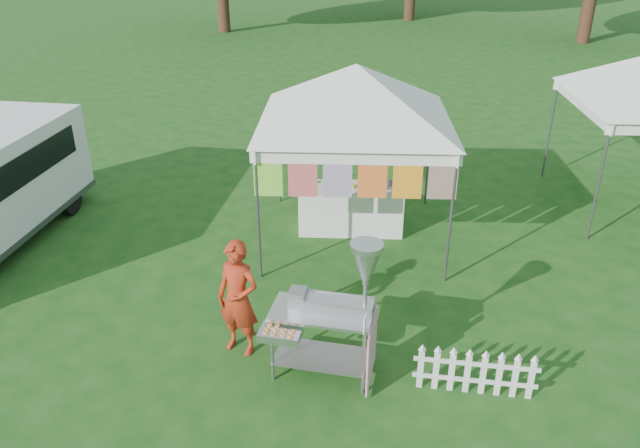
{
  "coord_description": "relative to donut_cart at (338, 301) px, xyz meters",
  "views": [
    {
      "loc": [
        -0.13,
        -6.19,
        5.09
      ],
      "look_at": [
        -0.49,
        1.75,
        1.1
      ],
      "focal_mm": 35.0,
      "sensor_mm": 36.0,
      "label": 1
    }
  ],
  "objects": [
    {
      "name": "donut_cart",
      "position": [
        0.0,
        0.0,
        0.0
      ],
      "size": [
        1.44,
        0.89,
        1.84
      ],
      "rotation": [
        0.0,
        0.0,
        -0.17
      ],
      "color": "gray",
      "rests_on": "ground"
    },
    {
      "name": "canopy_main",
      "position": [
        0.19,
        3.68,
        1.9
      ],
      "size": [
        4.24,
        4.24,
        3.45
      ],
      "color": "#59595E",
      "rests_on": "ground"
    },
    {
      "name": "vendor",
      "position": [
        -1.25,
        0.46,
        -0.3
      ],
      "size": [
        0.67,
        0.56,
        1.56
      ],
      "primitive_type": "imported",
      "rotation": [
        0.0,
        0.0,
        -0.39
      ],
      "color": "#A52A14",
      "rests_on": "ground"
    },
    {
      "name": "display_table",
      "position": [
        0.16,
        3.94,
        -0.67
      ],
      "size": [
        1.8,
        0.7,
        0.82
      ],
      "primitive_type": "cube",
      "color": "white",
      "rests_on": "ground"
    },
    {
      "name": "picket_fence",
      "position": [
        1.61,
        -0.23,
        -0.8
      ],
      "size": [
        1.43,
        0.19,
        0.56
      ],
      "rotation": [
        0.0,
        0.0,
        -0.11
      ],
      "color": "silver",
      "rests_on": "ground"
    },
    {
      "name": "ground",
      "position": [
        0.19,
        0.18,
        -1.08
      ],
      "size": [
        120.0,
        120.0,
        0.0
      ],
      "primitive_type": "plane",
      "color": "#164513",
      "rests_on": "ground"
    }
  ]
}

